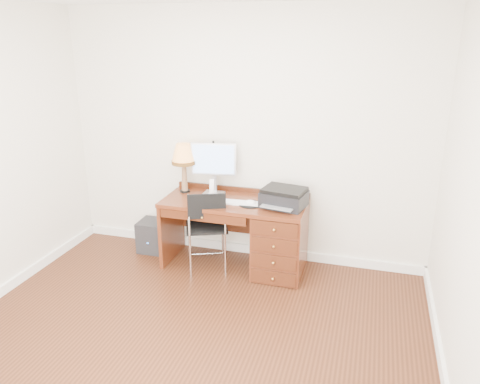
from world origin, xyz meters
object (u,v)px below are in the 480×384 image
(desk, at_px, (264,234))
(printer, at_px, (284,197))
(leg_lamp, at_px, (184,157))
(equipment_box, at_px, (153,236))
(phone, at_px, (212,192))
(chair, at_px, (204,222))
(monitor, at_px, (214,162))

(desk, relative_size, printer, 3.12)
(leg_lamp, height_order, equipment_box, leg_lamp)
(equipment_box, bearing_deg, phone, -7.12)
(leg_lamp, distance_m, chair, 0.75)
(desk, relative_size, phone, 7.34)
(leg_lamp, bearing_deg, desk, -7.55)
(leg_lamp, bearing_deg, printer, -6.79)
(leg_lamp, xyz_separation_m, chair, (0.33, -0.31, -0.60))
(leg_lamp, bearing_deg, monitor, 9.08)
(printer, relative_size, leg_lamp, 0.89)
(phone, bearing_deg, equipment_box, 166.90)
(phone, relative_size, equipment_box, 0.56)
(printer, height_order, leg_lamp, leg_lamp)
(printer, bearing_deg, phone, -172.17)
(phone, height_order, chair, phone)
(phone, bearing_deg, monitor, 92.13)
(desk, relative_size, monitor, 2.68)
(monitor, distance_m, equipment_box, 1.18)
(printer, bearing_deg, chair, -157.51)
(desk, bearing_deg, leg_lamp, 172.45)
(monitor, xyz_separation_m, phone, (0.03, -0.16, -0.29))
(desk, distance_m, phone, 0.70)
(chair, relative_size, equipment_box, 2.49)
(phone, xyz_separation_m, chair, (-0.02, -0.21, -0.26))
(phone, height_order, equipment_box, phone)
(monitor, relative_size, phone, 2.74)
(printer, distance_m, equipment_box, 1.68)
(printer, bearing_deg, leg_lamp, -176.61)
(monitor, bearing_deg, phone, -89.23)
(leg_lamp, bearing_deg, chair, -42.75)
(monitor, xyz_separation_m, chair, (0.01, -0.36, -0.55))
(desk, height_order, chair, chair)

